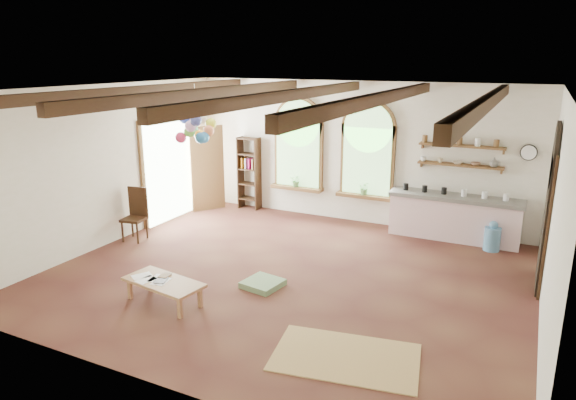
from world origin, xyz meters
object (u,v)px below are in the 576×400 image
Objects in this scene: balloon_cluster at (196,129)px; side_chair at (135,225)px; coffee_table at (164,283)px; kitchen_counter at (454,217)px.

side_chair is at bearing -155.25° from balloon_cluster.
coffee_table is at bearing -40.15° from side_chair.
kitchen_counter is 2.44× the size of side_chair.
kitchen_counter is at bearing 54.60° from coffee_table.
coffee_table is at bearing -125.40° from kitchen_counter.
balloon_cluster is at bearing 113.91° from coffee_table.
side_chair is 2.44m from balloon_cluster.
balloon_cluster is at bearing 24.75° from side_chair.
coffee_table is 1.20× the size of balloon_cluster.
balloon_cluster reaches higher than side_chair.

